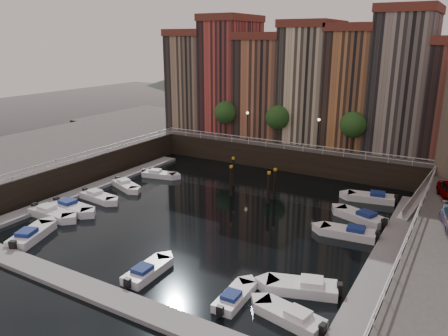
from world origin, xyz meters
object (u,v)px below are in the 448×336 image
Objects in this scene: gangway at (420,193)px; mooring_pilings at (251,181)px; boat_left_2 at (98,197)px; boat_left_1 at (71,207)px; boat_left_0 at (51,213)px.

gangway is 1.29× the size of mooring_pilings.
boat_left_2 is (-30.12, -13.91, -1.55)m from gangway.
gangway is 1.61× the size of boat_left_1.
gangway is at bearing 32.64° from boat_left_0.
boat_left_2 is (-0.07, 3.63, -0.03)m from boat_left_1.
boat_left_2 is at bearing -155.22° from gangway.
mooring_pilings is at bearing 48.22° from boat_left_1.
gangway is 1.74× the size of boat_left_2.
gangway is 36.31m from boat_left_0.
boat_left_1 is (0.49, 2.05, 0.00)m from boat_left_0.
mooring_pilings is 1.24× the size of boat_left_1.
mooring_pilings reaches higher than boat_left_2.
gangway reaches higher than boat_left_1.
boat_left_1 is 1.08× the size of boat_left_2.
mooring_pilings is 18.92m from boat_left_1.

